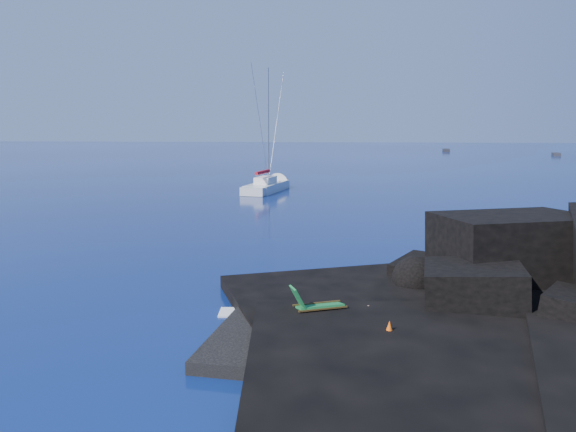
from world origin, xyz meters
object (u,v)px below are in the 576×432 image
object	(u,v)px
deck_chair	(320,299)
distant_boat_a	(446,152)
sailboat	(267,191)
sunbather	(354,310)
marker_cone	(389,330)
distant_boat_b	(556,156)

from	to	relation	value
deck_chair	distant_boat_a	size ratio (longest dim) A/B	0.33
sailboat	deck_chair	distance (m)	36.67
sunbather	marker_cone	size ratio (longest dim) A/B	3.34
distant_boat_b	sailboat	bearing A→B (deg)	-112.65
sunbather	marker_cone	xyz separation A→B (m)	(0.93, -1.94, 0.10)
marker_cone	sunbather	bearing A→B (deg)	115.50
deck_chair	marker_cone	xyz separation A→B (m)	(1.98, -1.69, -0.28)
sailboat	distant_boat_b	distance (m)	86.82
sailboat	marker_cone	xyz separation A→B (m)	(8.67, -37.73, 0.62)
distant_boat_a	distant_boat_b	distance (m)	25.96
marker_cone	distant_boat_b	distance (m)	115.95
distant_boat_a	sunbather	bearing A→B (deg)	-94.37
sunbather	distant_boat_b	bearing A→B (deg)	51.27
distant_boat_b	marker_cone	bearing A→B (deg)	-98.05
deck_chair	distant_boat_b	distance (m)	115.13
sailboat	marker_cone	distance (m)	38.71
marker_cone	distant_boat_a	size ratio (longest dim) A/B	0.11
marker_cone	distant_boat_b	bearing A→B (deg)	68.52
sailboat	distant_boat_a	size ratio (longest dim) A/B	2.40
sailboat	marker_cone	size ratio (longest dim) A/B	21.23
sailboat	sunbather	distance (m)	36.62
sailboat	distant_boat_b	xyz separation A→B (m)	(51.14, 70.16, 0.00)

